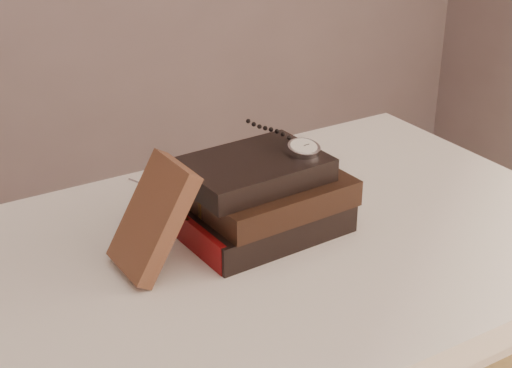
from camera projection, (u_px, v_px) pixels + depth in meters
table at (244, 306)px, 1.07m from camera, size 1.00×0.60×0.75m
book_stack at (263, 198)px, 1.05m from camera, size 0.23×0.16×0.11m
journal at (153, 218)px, 0.95m from camera, size 0.10×0.10×0.14m
pocket_watch at (300, 146)px, 1.04m from camera, size 0.05×0.15×0.02m
eyeglasses at (186, 185)px, 1.06m from camera, size 0.10×0.11×0.04m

